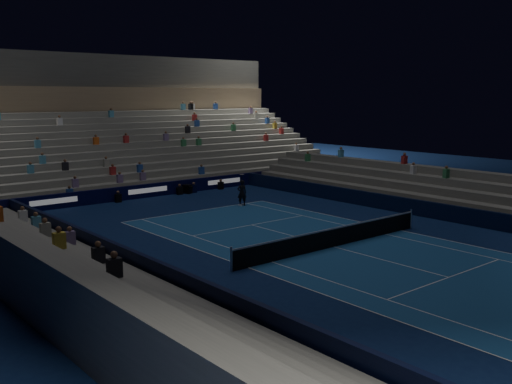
{
  "coord_description": "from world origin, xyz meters",
  "views": [
    {
      "loc": [
        -20.89,
        -18.9,
        7.43
      ],
      "look_at": [
        0.0,
        6.0,
        2.0
      ],
      "focal_mm": 40.66,
      "sensor_mm": 36.0,
      "label": 1
    }
  ],
  "objects": [
    {
      "name": "court_surface",
      "position": [
        0.0,
        0.0,
        0.01
      ],
      "size": [
        10.97,
        23.77,
        0.01
      ],
      "primitive_type": "cube",
      "color": "navy",
      "rests_on": "ground"
    },
    {
      "name": "sponsor_barrier_west",
      "position": [
        -9.7,
        0.0,
        0.5
      ],
      "size": [
        0.25,
        37.0,
        1.0
      ],
      "primitive_type": "cube",
      "color": "black",
      "rests_on": "ground"
    },
    {
      "name": "sponsor_barrier_far",
      "position": [
        0.0,
        18.5,
        0.5
      ],
      "size": [
        44.0,
        0.25,
        1.0
      ],
      "primitive_type": "cube",
      "color": "black",
      "rests_on": "ground"
    },
    {
      "name": "tennis_net",
      "position": [
        0.0,
        0.0,
        0.5
      ],
      "size": [
        12.9,
        0.1,
        1.1
      ],
      "color": "#B2B2B7",
      "rests_on": "ground"
    },
    {
      "name": "tennis_player",
      "position": [
        3.31,
        11.44,
        0.89
      ],
      "size": [
        0.76,
        0.64,
        1.78
      ],
      "primitive_type": "imported",
      "rotation": [
        0.0,
        0.0,
        2.74
      ],
      "color": "black",
      "rests_on": "ground"
    },
    {
      "name": "grandstand_east",
      "position": [
        13.17,
        0.0,
        0.92
      ],
      "size": [
        5.0,
        37.0,
        2.5
      ],
      "color": "slate",
      "rests_on": "ground"
    },
    {
      "name": "sponsor_barrier_east",
      "position": [
        9.7,
        0.0,
        0.5
      ],
      "size": [
        0.25,
        37.0,
        1.0
      ],
      "primitive_type": "cube",
      "color": "black",
      "rests_on": "ground"
    },
    {
      "name": "ground",
      "position": [
        0.0,
        0.0,
        0.0
      ],
      "size": [
        90.0,
        90.0,
        0.0
      ],
      "primitive_type": "plane",
      "color": "#0B1B44",
      "rests_on": "ground"
    },
    {
      "name": "grandstand_west",
      "position": [
        -13.17,
        0.0,
        0.92
      ],
      "size": [
        5.0,
        37.0,
        2.5
      ],
      "color": "slate",
      "rests_on": "ground"
    },
    {
      "name": "broadcast_camera",
      "position": [
        3.24,
        18.05,
        0.35
      ],
      "size": [
        0.67,
        1.05,
        0.68
      ],
      "color": "black",
      "rests_on": "ground"
    },
    {
      "name": "grandstand_main",
      "position": [
        0.0,
        27.9,
        3.38
      ],
      "size": [
        44.0,
        15.2,
        11.2
      ],
      "color": "slate",
      "rests_on": "ground"
    }
  ]
}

